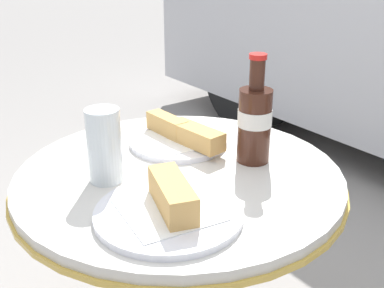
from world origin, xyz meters
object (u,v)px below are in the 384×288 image
Objects in this scene: cola_bottle_left at (255,121)px; lunch_plate_far at (181,137)px; lunch_plate_near at (170,208)px; bistro_table at (180,239)px; drinking_glass at (105,149)px.

cola_bottle_left is 0.19m from lunch_plate_far.
cola_bottle_left is 0.90× the size of lunch_plate_near.
lunch_plate_near is (0.13, -0.11, 0.18)m from bistro_table.
drinking_glass is at bearing -75.34° from lunch_plate_far.
bistro_table is at bearing 139.84° from lunch_plate_near.
cola_bottle_left is at bearing 25.14° from lunch_plate_far.
bistro_table is at bearing 69.49° from drinking_glass.
lunch_plate_near reaches higher than lunch_plate_far.
bistro_table is at bearing -108.30° from cola_bottle_left.
drinking_glass is at bearing -172.38° from lunch_plate_near.
lunch_plate_far reaches higher than bistro_table.
lunch_plate_far is at bearing 141.30° from lunch_plate_near.
cola_bottle_left reaches higher than bistro_table.
lunch_plate_far is at bearing 143.16° from bistro_table.
bistro_table is at bearing -36.84° from lunch_plate_far.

